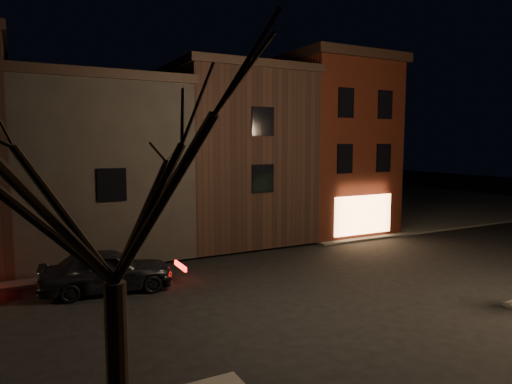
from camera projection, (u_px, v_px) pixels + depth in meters
ground at (297, 286)px, 17.45m from camera, size 120.00×120.00×0.00m
sidewalk_far_right at (358, 199)px, 44.32m from camera, size 30.00×30.00×0.12m
corner_building at (322, 144)px, 28.92m from camera, size 6.50×8.50×10.50m
row_building_a at (222, 154)px, 26.86m from camera, size 7.30×10.30×9.40m
row_building_b at (93, 165)px, 23.55m from camera, size 7.80×10.30×8.40m
bare_tree_left at (110, 146)px, 7.00m from camera, size 5.60×5.60×7.50m
parked_car_a at (107, 270)px, 16.80m from camera, size 4.90×2.41×1.61m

